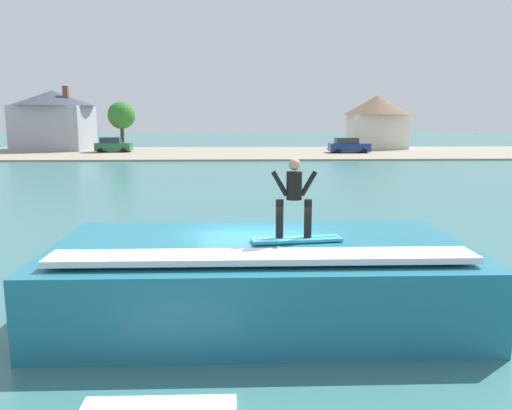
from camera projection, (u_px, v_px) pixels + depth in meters
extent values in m
plane|color=#376E70|center=(252.00, 304.00, 11.85)|extent=(260.00, 260.00, 0.00)
cube|color=#206D83|center=(260.00, 279.00, 11.15)|extent=(8.88, 4.69, 1.60)
cube|color=#206D83|center=(261.00, 247.00, 10.42)|extent=(7.55, 2.11, 0.18)
cube|color=white|center=(263.00, 257.00, 9.49)|extent=(8.00, 0.84, 0.12)
cube|color=#33A5CC|center=(297.00, 239.00, 10.44)|extent=(1.91, 0.69, 0.06)
cube|color=black|center=(297.00, 238.00, 10.44)|extent=(1.70, 0.28, 0.01)
cylinder|color=black|center=(280.00, 219.00, 10.42)|extent=(0.16, 0.16, 0.79)
cylinder|color=black|center=(308.00, 218.00, 10.44)|extent=(0.16, 0.16, 0.79)
cylinder|color=black|center=(294.00, 186.00, 10.31)|extent=(0.32, 0.32, 0.57)
sphere|color=tan|center=(294.00, 164.00, 10.23)|extent=(0.24, 0.24, 0.24)
cylinder|color=black|center=(280.00, 184.00, 10.29)|extent=(0.36, 0.10, 0.53)
cylinder|color=black|center=(309.00, 183.00, 10.31)|extent=(0.36, 0.10, 0.53)
cube|color=gray|center=(241.00, 153.00, 58.14)|extent=(120.00, 19.33, 0.17)
cube|color=#23663D|center=(114.00, 147.00, 58.38)|extent=(4.02, 1.88, 0.90)
cube|color=#262D38|center=(111.00, 140.00, 58.23)|extent=(2.21, 1.69, 0.64)
cylinder|color=black|center=(127.00, 150.00, 59.47)|extent=(0.64, 0.22, 0.64)
cylinder|color=black|center=(124.00, 151.00, 57.53)|extent=(0.64, 0.22, 0.64)
cylinder|color=black|center=(105.00, 150.00, 59.39)|extent=(0.64, 0.22, 0.64)
cylinder|color=black|center=(100.00, 151.00, 57.44)|extent=(0.64, 0.22, 0.64)
cube|color=navy|center=(349.00, 147.00, 57.29)|extent=(4.54, 1.90, 0.90)
cube|color=#262D38|center=(346.00, 140.00, 57.15)|extent=(2.50, 1.71, 0.64)
cylinder|color=black|center=(360.00, 151.00, 58.41)|extent=(0.64, 0.22, 0.64)
cylinder|color=black|center=(364.00, 152.00, 56.43)|extent=(0.64, 0.22, 0.64)
cylinder|color=black|center=(335.00, 151.00, 58.31)|extent=(0.64, 0.22, 0.64)
cylinder|color=black|center=(338.00, 152.00, 56.34)|extent=(0.64, 0.22, 0.64)
cube|color=#9EA3AD|center=(55.00, 129.00, 62.29)|extent=(8.15, 8.04, 5.48)
cone|color=#383D4C|center=(52.00, 98.00, 61.65)|extent=(10.11, 10.11, 1.83)
cube|color=brown|center=(66.00, 94.00, 60.45)|extent=(0.60, 0.60, 1.80)
cube|color=silver|center=(376.00, 132.00, 65.01)|extent=(6.80, 5.83, 4.45)
cone|color=brown|center=(377.00, 105.00, 64.42)|extent=(8.43, 8.43, 2.41)
cylinder|color=brown|center=(122.00, 138.00, 59.50)|extent=(0.44, 0.44, 3.40)
sphere|color=#2F7528|center=(121.00, 115.00, 59.04)|extent=(3.16, 3.16, 3.16)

